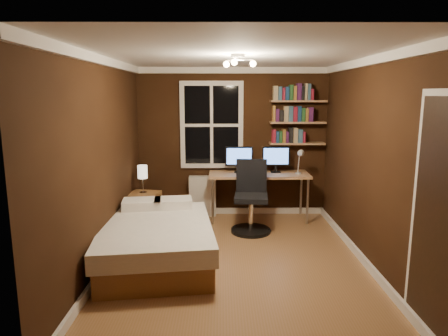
{
  "coord_description": "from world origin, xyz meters",
  "views": [
    {
      "loc": [
        -0.18,
        -4.67,
        2.07
      ],
      "look_at": [
        -0.15,
        0.45,
        1.11
      ],
      "focal_mm": 32.0,
      "sensor_mm": 36.0,
      "label": 1
    }
  ],
  "objects_px": {
    "bed": "(157,241)",
    "desk_lamp": "(300,161)",
    "bedside_lamp": "(143,179)",
    "desk": "(259,177)",
    "monitor_right": "(276,160)",
    "office_chair": "(251,204)",
    "nightstand": "(144,210)",
    "radiator": "(203,196)",
    "monitor_left": "(239,160)"
  },
  "relations": [
    {
      "from": "desk",
      "to": "monitor_right",
      "type": "height_order",
      "value": "monitor_right"
    },
    {
      "from": "bed",
      "to": "desk_lamp",
      "type": "height_order",
      "value": "desk_lamp"
    },
    {
      "from": "nightstand",
      "to": "monitor_right",
      "type": "relative_size",
      "value": 1.22
    },
    {
      "from": "bed",
      "to": "office_chair",
      "type": "height_order",
      "value": "office_chair"
    },
    {
      "from": "bed",
      "to": "monitor_left",
      "type": "distance_m",
      "value": 2.24
    },
    {
      "from": "nightstand",
      "to": "radiator",
      "type": "distance_m",
      "value": 1.1
    },
    {
      "from": "bedside_lamp",
      "to": "office_chair",
      "type": "xyz_separation_m",
      "value": [
        1.66,
        -0.17,
        -0.35
      ]
    },
    {
      "from": "desk",
      "to": "desk_lamp",
      "type": "height_order",
      "value": "desk_lamp"
    },
    {
      "from": "desk_lamp",
      "to": "monitor_right",
      "type": "bearing_deg",
      "value": 149.53
    },
    {
      "from": "nightstand",
      "to": "bedside_lamp",
      "type": "relative_size",
      "value": 1.28
    },
    {
      "from": "bedside_lamp",
      "to": "monitor_right",
      "type": "relative_size",
      "value": 0.95
    },
    {
      "from": "office_chair",
      "to": "monitor_right",
      "type": "bearing_deg",
      "value": 61.29
    },
    {
      "from": "nightstand",
      "to": "radiator",
      "type": "bearing_deg",
      "value": 47.81
    },
    {
      "from": "desk",
      "to": "monitor_left",
      "type": "height_order",
      "value": "monitor_left"
    },
    {
      "from": "monitor_left",
      "to": "monitor_right",
      "type": "xyz_separation_m",
      "value": [
        0.61,
        0.0,
        0.0
      ]
    },
    {
      "from": "radiator",
      "to": "desk_lamp",
      "type": "distance_m",
      "value": 1.75
    },
    {
      "from": "desk",
      "to": "monitor_left",
      "type": "distance_m",
      "value": 0.44
    },
    {
      "from": "bed",
      "to": "desk_lamp",
      "type": "bearing_deg",
      "value": 30.45
    },
    {
      "from": "radiator",
      "to": "desk_lamp",
      "type": "height_order",
      "value": "desk_lamp"
    },
    {
      "from": "monitor_left",
      "to": "desk_lamp",
      "type": "bearing_deg",
      "value": -12.23
    },
    {
      "from": "monitor_right",
      "to": "desk_lamp",
      "type": "relative_size",
      "value": 1.04
    },
    {
      "from": "desk",
      "to": "monitor_right",
      "type": "xyz_separation_m",
      "value": [
        0.28,
        0.08,
        0.28
      ]
    },
    {
      "from": "desk",
      "to": "office_chair",
      "type": "xyz_separation_m",
      "value": [
        -0.17,
        -0.6,
        -0.29
      ]
    },
    {
      "from": "monitor_right",
      "to": "desk_lamp",
      "type": "height_order",
      "value": "desk_lamp"
    },
    {
      "from": "nightstand",
      "to": "monitor_right",
      "type": "height_order",
      "value": "monitor_right"
    },
    {
      "from": "radiator",
      "to": "monitor_right",
      "type": "height_order",
      "value": "monitor_right"
    },
    {
      "from": "bedside_lamp",
      "to": "desk_lamp",
      "type": "height_order",
      "value": "desk_lamp"
    },
    {
      "from": "bed",
      "to": "radiator",
      "type": "relative_size",
      "value": 2.92
    },
    {
      "from": "nightstand",
      "to": "office_chair",
      "type": "height_order",
      "value": "office_chair"
    },
    {
      "from": "desk",
      "to": "monitor_right",
      "type": "distance_m",
      "value": 0.4
    },
    {
      "from": "monitor_right",
      "to": "office_chair",
      "type": "relative_size",
      "value": 0.42
    },
    {
      "from": "radiator",
      "to": "office_chair",
      "type": "height_order",
      "value": "office_chair"
    },
    {
      "from": "bed",
      "to": "bedside_lamp",
      "type": "xyz_separation_m",
      "value": [
        -0.41,
        1.3,
        0.51
      ]
    },
    {
      "from": "bedside_lamp",
      "to": "desk",
      "type": "relative_size",
      "value": 0.27
    },
    {
      "from": "bedside_lamp",
      "to": "desk_lamp",
      "type": "distance_m",
      "value": 2.5
    },
    {
      "from": "nightstand",
      "to": "desk_lamp",
      "type": "bearing_deg",
      "value": 19.07
    },
    {
      "from": "office_chair",
      "to": "monitor_left",
      "type": "bearing_deg",
      "value": 107.76
    },
    {
      "from": "bedside_lamp",
      "to": "nightstand",
      "type": "bearing_deg",
      "value": 0.0
    },
    {
      "from": "desk",
      "to": "office_chair",
      "type": "height_order",
      "value": "office_chair"
    },
    {
      "from": "nightstand",
      "to": "desk_lamp",
      "type": "relative_size",
      "value": 1.26
    },
    {
      "from": "nightstand",
      "to": "monitor_left",
      "type": "distance_m",
      "value": 1.74
    },
    {
      "from": "office_chair",
      "to": "radiator",
      "type": "bearing_deg",
      "value": 138.5
    },
    {
      "from": "office_chair",
      "to": "desk_lamp",
      "type": "bearing_deg",
      "value": 35.19
    },
    {
      "from": "desk",
      "to": "monitor_left",
      "type": "bearing_deg",
      "value": 165.95
    },
    {
      "from": "radiator",
      "to": "nightstand",
      "type": "bearing_deg",
      "value": -144.27
    },
    {
      "from": "bed",
      "to": "nightstand",
      "type": "relative_size",
      "value": 3.6
    },
    {
      "from": "nightstand",
      "to": "desk",
      "type": "distance_m",
      "value": 1.93
    },
    {
      "from": "monitor_right",
      "to": "desk_lamp",
      "type": "distance_m",
      "value": 0.41
    },
    {
      "from": "radiator",
      "to": "desk",
      "type": "bearing_deg",
      "value": -12.41
    },
    {
      "from": "bed",
      "to": "monitor_right",
      "type": "distance_m",
      "value": 2.59
    }
  ]
}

